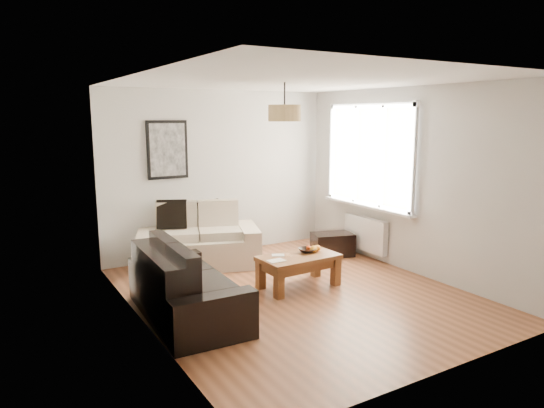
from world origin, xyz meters
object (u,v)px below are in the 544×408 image
loveseat_cream (199,236)px  ottoman (332,244)px  sofa_leather (187,283)px  coffee_table (299,271)px

loveseat_cream → ottoman: bearing=2.1°
sofa_leather → coffee_table: bearing=-81.8°
ottoman → loveseat_cream: bearing=162.6°
coffee_table → ottoman: (1.29, 0.95, -0.03)m
coffee_table → loveseat_cream: bearing=115.0°
coffee_table → sofa_leather: bearing=-173.9°
loveseat_cream → ottoman: 2.13m
sofa_leather → coffee_table: sofa_leather is taller
coffee_table → ottoman: size_ratio=1.63×
loveseat_cream → coffee_table: 1.76m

